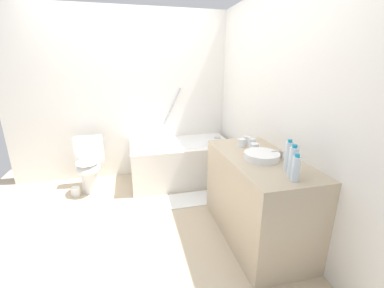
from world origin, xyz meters
name	(u,v)px	position (x,y,z in m)	size (l,w,h in m)	color
ground_plane	(136,223)	(0.00, 0.00, 0.00)	(3.88, 3.88, 0.00)	#C1AD8E
wall_back_tiled	(128,97)	(0.00, 1.37, 1.18)	(3.28, 0.10, 2.36)	white
wall_right_mirror	(271,108)	(1.49, 0.00, 1.18)	(0.10, 3.04, 2.36)	white
bathtub	(181,160)	(0.68, 0.93, 0.30)	(1.40, 0.78, 1.30)	white
toilet	(89,165)	(-0.56, 0.92, 0.36)	(0.36, 0.50, 0.71)	white
vanity_counter	(256,197)	(1.14, -0.47, 0.41)	(0.60, 1.22, 0.82)	tan
sink_basin	(262,156)	(1.12, -0.52, 0.86)	(0.31, 0.31, 0.06)	white
sink_faucet	(280,154)	(1.30, -0.52, 0.85)	(0.12, 0.15, 0.07)	#AEAEB3
water_bottle_0	(288,156)	(1.20, -0.78, 0.94)	(0.06, 0.06, 0.25)	silver
water_bottle_1	(296,169)	(1.13, -0.97, 0.92)	(0.06, 0.06, 0.20)	silver
water_bottle_2	(293,162)	(1.16, -0.89, 0.94)	(0.07, 0.07, 0.25)	silver
drinking_glass_0	(246,140)	(1.19, -0.07, 0.86)	(0.06, 0.06, 0.08)	white
drinking_glass_1	(252,143)	(1.19, -0.19, 0.87)	(0.07, 0.07, 0.09)	white
drinking_glass_2	(242,143)	(1.10, -0.14, 0.86)	(0.07, 0.07, 0.08)	white
drinking_glass_3	(254,147)	(1.16, -0.30, 0.86)	(0.08, 0.08, 0.08)	white
soap_dish	(243,140)	(1.20, 0.03, 0.83)	(0.09, 0.06, 0.02)	white
bath_mat	(192,199)	(0.70, 0.33, 0.01)	(0.69, 0.34, 0.01)	white
toilet_paper_roll	(76,191)	(-0.74, 0.79, 0.06)	(0.11, 0.11, 0.11)	white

